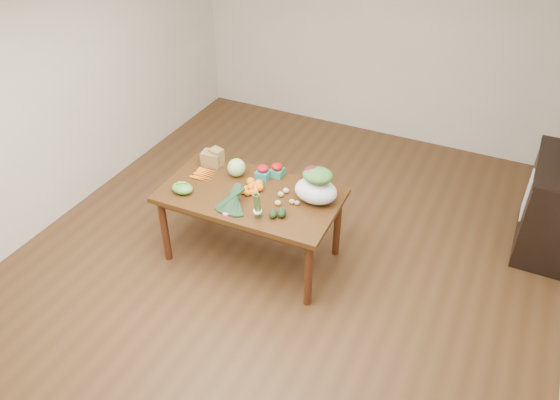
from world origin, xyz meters
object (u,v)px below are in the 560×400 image
at_px(cabinet, 553,206).
at_px(asparagus_bundle, 257,205).
at_px(dining_table, 252,226).
at_px(kale_bunch, 231,202).
at_px(salad_bag, 316,187).
at_px(cabbage, 236,168).
at_px(paper_bag, 212,157).
at_px(mandarin_cluster, 251,188).

xyz_separation_m(cabinet, asparagus_bundle, (-2.32, -1.71, 0.40)).
distance_m(dining_table, asparagus_bundle, 0.62).
bearing_deg(kale_bunch, salad_bag, 33.82).
xyz_separation_m(kale_bunch, asparagus_bundle, (0.26, -0.00, 0.05)).
xyz_separation_m(cabinet, cabbage, (-2.81, -1.22, 0.37)).
height_order(paper_bag, asparagus_bundle, asparagus_bundle).
bearing_deg(cabbage, asparagus_bundle, -45.69).
bearing_deg(asparagus_bundle, paper_bag, 143.59).
relative_size(dining_table, asparagus_bundle, 6.50).
relative_size(cabbage, kale_bunch, 0.43).
bearing_deg(kale_bunch, paper_bag, 132.25).
bearing_deg(kale_bunch, cabinet, 32.05).
relative_size(paper_bag, asparagus_bundle, 0.99).
distance_m(dining_table, cabbage, 0.57).
distance_m(cabbage, kale_bunch, 0.54).
bearing_deg(cabinet, asparagus_bundle, -143.62).
relative_size(cabinet, kale_bunch, 2.55).
height_order(cabinet, cabbage, cabinet).
height_order(dining_table, paper_bag, paper_bag).
relative_size(paper_bag, cabbage, 1.43).
distance_m(paper_bag, cabbage, 0.31).
bearing_deg(salad_bag, cabinet, 32.91).
bearing_deg(mandarin_cluster, salad_bag, 12.74).
distance_m(mandarin_cluster, salad_bag, 0.60).
height_order(cabbage, salad_bag, salad_bag).
height_order(cabinet, salad_bag, salad_bag).
relative_size(cabinet, cabbage, 5.90).
bearing_deg(asparagus_bundle, kale_bunch, 178.38).
xyz_separation_m(mandarin_cluster, asparagus_bundle, (0.23, -0.30, 0.08)).
xyz_separation_m(dining_table, cabbage, (-0.26, 0.21, 0.46)).
bearing_deg(cabbage, dining_table, -39.11).
xyz_separation_m(cabbage, mandarin_cluster, (0.26, -0.19, -0.04)).
relative_size(asparagus_bundle, salad_bag, 0.65).
relative_size(dining_table, mandarin_cluster, 9.03).
distance_m(asparagus_bundle, salad_bag, 0.56).
height_order(dining_table, asparagus_bundle, asparagus_bundle).
height_order(kale_bunch, salad_bag, salad_bag).
distance_m(cabinet, kale_bunch, 3.12).
height_order(cabinet, mandarin_cluster, cabinet).
bearing_deg(asparagus_bundle, dining_table, 126.94).
bearing_deg(dining_table, paper_bag, 153.23).
bearing_deg(kale_bunch, mandarin_cluster, 81.76).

